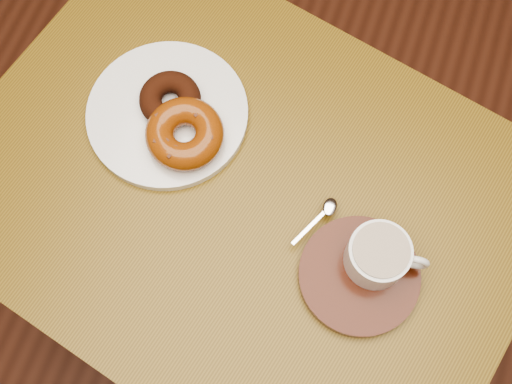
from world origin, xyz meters
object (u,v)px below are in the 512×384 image
(donut_plate, at_px, (168,114))
(coffee_cup, at_px, (379,255))
(cafe_table, at_px, (245,217))
(saucer, at_px, (359,276))

(donut_plate, bearing_deg, coffee_cup, -18.37)
(cafe_table, relative_size, donut_plate, 3.96)
(cafe_table, relative_size, saucer, 5.75)
(saucer, bearing_deg, cafe_table, 161.35)
(cafe_table, distance_m, coffee_cup, 0.27)
(donut_plate, bearing_deg, saucer, -22.78)
(coffee_cup, bearing_deg, cafe_table, 161.53)
(donut_plate, distance_m, saucer, 0.37)
(coffee_cup, bearing_deg, donut_plate, 154.03)
(cafe_table, height_order, coffee_cup, coffee_cup)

